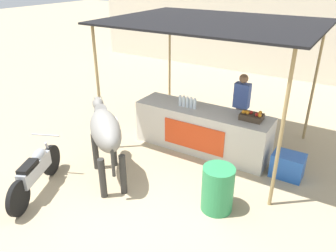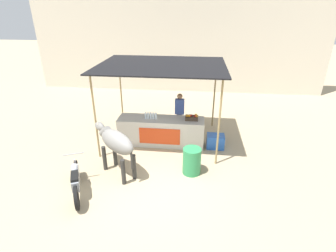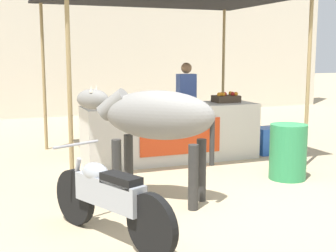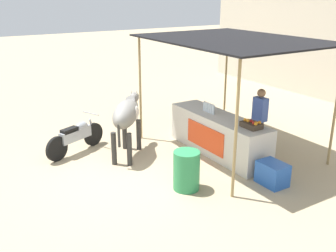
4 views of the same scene
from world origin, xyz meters
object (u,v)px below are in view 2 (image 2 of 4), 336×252
object	(u,v)px
cooler_box	(215,141)
fruit_crate	(192,118)
cow	(116,142)
motorcycle_parked	(76,179)
water_barrel	(192,161)
vendor_behind_counter	(179,114)
stall_counter	(161,131)

from	to	relation	value
cooler_box	fruit_crate	bearing A→B (deg)	170.16
fruit_crate	cow	distance (m)	2.89
motorcycle_parked	water_barrel	bearing A→B (deg)	22.62
cooler_box	water_barrel	distance (m)	1.80
vendor_behind_counter	water_barrel	size ratio (longest dim) A/B	2.04
cooler_box	water_barrel	bearing A→B (deg)	-115.68
fruit_crate	motorcycle_parked	distance (m)	4.23
fruit_crate	cooler_box	size ratio (longest dim) A/B	0.73
cooler_box	motorcycle_parked	bearing A→B (deg)	-142.76
stall_counter	water_barrel	size ratio (longest dim) A/B	3.71
fruit_crate	cooler_box	world-z (taller)	fruit_crate
vendor_behind_counter	fruit_crate	bearing A→B (deg)	-56.18
water_barrel	motorcycle_parked	world-z (taller)	motorcycle_parked
vendor_behind_counter	cooler_box	distance (m)	1.69
vendor_behind_counter	motorcycle_parked	distance (m)	4.46
vendor_behind_counter	motorcycle_parked	world-z (taller)	vendor_behind_counter
fruit_crate	cow	bearing A→B (deg)	-135.82
stall_counter	cooler_box	xyz separation A→B (m)	(1.92, -0.10, -0.24)
vendor_behind_counter	cow	xyz separation A→B (m)	(-1.60, -2.72, 0.18)
vendor_behind_counter	cooler_box	size ratio (longest dim) A/B	2.75
cooler_box	water_barrel	world-z (taller)	water_barrel
stall_counter	cooler_box	world-z (taller)	stall_counter
vendor_behind_counter	cooler_box	world-z (taller)	vendor_behind_counter
cow	motorcycle_parked	size ratio (longest dim) A/B	0.97
fruit_crate	motorcycle_parked	bearing A→B (deg)	-134.00
cooler_box	motorcycle_parked	size ratio (longest dim) A/B	0.36
water_barrel	cow	bearing A→B (deg)	-173.38
cooler_box	water_barrel	size ratio (longest dim) A/B	0.74
fruit_crate	motorcycle_parked	xyz separation A→B (m)	(-2.91, -3.01, -0.61)
cooler_box	cow	size ratio (longest dim) A/B	0.37
fruit_crate	water_barrel	world-z (taller)	fruit_crate
motorcycle_parked	cow	bearing A→B (deg)	50.09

